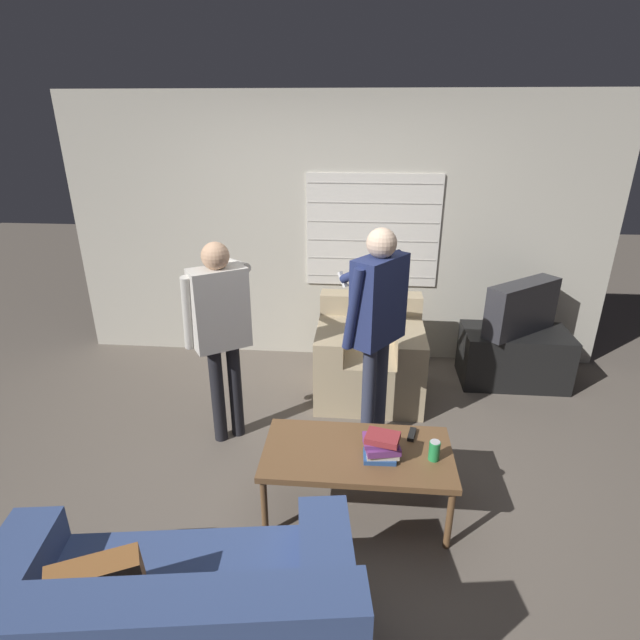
% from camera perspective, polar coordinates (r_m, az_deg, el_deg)
% --- Properties ---
extents(ground_plane, '(16.00, 16.00, 0.00)m').
position_cam_1_polar(ground_plane, '(3.62, -0.33, -18.11)').
color(ground_plane, '#665B51').
extents(wall_back, '(5.20, 0.08, 2.55)m').
position_cam_1_polar(wall_back, '(4.88, 1.98, 9.86)').
color(wall_back, '#BCB7A8').
rests_on(wall_back, ground_plane).
extents(couch_blue, '(1.73, 1.06, 0.85)m').
position_cam_1_polar(couch_blue, '(2.59, -17.24, -31.00)').
color(couch_blue, '#384C7F').
rests_on(couch_blue, ground_plane).
extents(armchair_beige, '(0.91, 0.84, 0.85)m').
position_cam_1_polar(armchair_beige, '(4.47, 5.65, -4.29)').
color(armchair_beige, tan).
rests_on(armchair_beige, ground_plane).
extents(coffee_table, '(1.15, 0.59, 0.46)m').
position_cam_1_polar(coffee_table, '(3.17, 4.29, -15.26)').
color(coffee_table, brown).
rests_on(coffee_table, ground_plane).
extents(tv_stand, '(0.95, 0.52, 0.51)m').
position_cam_1_polar(tv_stand, '(4.99, 21.24, -3.93)').
color(tv_stand, black).
rests_on(tv_stand, ground_plane).
extents(tv, '(0.73, 0.63, 0.47)m').
position_cam_1_polar(tv, '(4.80, 22.03, 1.32)').
color(tv, '#2D2D33').
rests_on(tv, tv_stand).
extents(person_left_standing, '(0.49, 0.80, 1.56)m').
position_cam_1_polar(person_left_standing, '(3.64, -11.34, -0.08)').
color(person_left_standing, black).
rests_on(person_left_standing, ground_plane).
extents(person_right_standing, '(0.53, 0.78, 1.66)m').
position_cam_1_polar(person_right_standing, '(3.54, 6.53, 0.83)').
color(person_right_standing, '#33384C').
rests_on(person_right_standing, ground_plane).
extents(book_stack, '(0.23, 0.21, 0.17)m').
position_cam_1_polar(book_stack, '(3.06, 7.03, -14.07)').
color(book_stack, '#284C89').
rests_on(book_stack, coffee_table).
extents(soda_can, '(0.07, 0.07, 0.13)m').
position_cam_1_polar(soda_can, '(3.11, 12.94, -14.33)').
color(soda_can, '#238E47').
rests_on(soda_can, coffee_table).
extents(spare_remote, '(0.07, 0.14, 0.02)m').
position_cam_1_polar(spare_remote, '(3.30, 10.45, -12.73)').
color(spare_remote, black).
rests_on(spare_remote, coffee_table).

